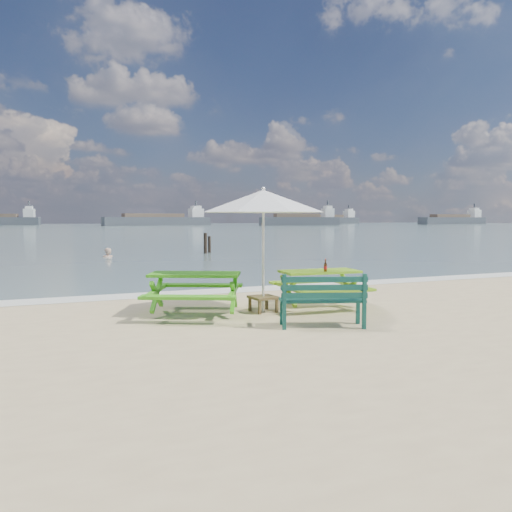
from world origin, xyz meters
name	(u,v)px	position (x,y,z in m)	size (l,w,h in m)	color
sea	(77,229)	(0.00, 85.00, 0.00)	(300.00, 300.00, 0.00)	slate
foam_strip	(211,291)	(0.00, 4.60, 0.01)	(22.00, 0.90, 0.01)	silver
picnic_table_left	(195,295)	(-1.16, 1.82, 0.39)	(2.32, 2.42, 0.81)	#3DA018
picnic_table_right	(320,289)	(1.48, 1.69, 0.37)	(1.72, 1.88, 0.77)	#6FA519
park_bench	(322,311)	(0.58, 0.01, 0.27)	(1.52, 0.93, 0.89)	#0F4037
side_table	(263,304)	(0.17, 1.62, 0.16)	(0.54, 0.54, 0.32)	brown
patio_umbrella	(263,201)	(0.17, 1.62, 2.18)	(2.72, 2.72, 2.40)	silver
beer_bottle	(325,267)	(1.46, 1.43, 0.85)	(0.07, 0.07, 0.26)	brown
swimmer	(108,266)	(-1.29, 17.36, -0.45)	(0.71, 0.53, 1.78)	tan
mooring_pilings	(207,246)	(3.83, 17.93, 0.40)	(0.57, 0.77, 1.28)	black
cargo_ships	(262,221)	(50.37, 121.41, 1.18)	(147.23, 39.75, 4.40)	#3D4148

